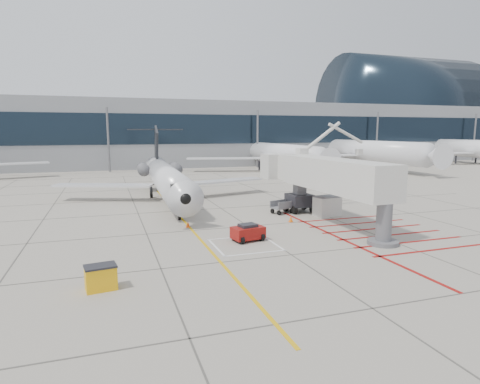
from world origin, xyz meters
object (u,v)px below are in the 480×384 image
object	(u,v)px
regional_jet	(169,166)
jet_bridge	(334,181)
pushback_tug	(248,232)
spill_bin	(101,277)

from	to	relation	value
regional_jet	jet_bridge	size ratio (longest dim) A/B	1.73
jet_bridge	pushback_tug	size ratio (longest dim) A/B	8.28
pushback_tug	spill_bin	bearing A→B (deg)	-159.29
pushback_tug	spill_bin	distance (m)	11.36
spill_bin	jet_bridge	bearing A→B (deg)	16.59
pushback_tug	jet_bridge	bearing A→B (deg)	4.96
jet_bridge	pushback_tug	world-z (taller)	jet_bridge
regional_jet	pushback_tug	xyz separation A→B (m)	(3.09, -15.39, -3.43)
pushback_tug	spill_bin	size ratio (longest dim) A/B	1.53
spill_bin	pushback_tug	bearing A→B (deg)	23.33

